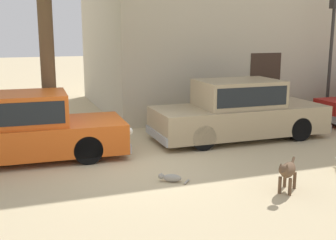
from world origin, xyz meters
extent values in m
plane|color=tan|center=(0.00, 0.00, 0.00)|extent=(80.00, 80.00, 0.00)
cube|color=#D15619|center=(-2.13, 1.32, 0.48)|extent=(4.53, 1.88, 0.66)
cube|color=#D15619|center=(-2.17, 1.33, 1.14)|extent=(2.11, 1.54, 0.67)
cube|color=black|center=(-2.17, 1.33, 1.15)|extent=(1.95, 1.56, 0.47)
cube|color=#999BA0|center=(0.08, 1.23, 0.26)|extent=(0.19, 1.66, 0.20)
sphere|color=silver|center=(0.14, 1.89, 0.63)|extent=(0.20, 0.20, 0.20)
sphere|color=silver|center=(0.08, 0.56, 0.63)|extent=(0.20, 0.20, 0.20)
cylinder|color=black|center=(-0.76, 2.01, 0.31)|extent=(0.63, 0.23, 0.62)
cylinder|color=black|center=(-0.82, 0.52, 0.31)|extent=(0.63, 0.23, 0.62)
cube|color=tan|center=(3.29, 1.40, 0.51)|extent=(4.55, 1.75, 0.71)
cube|color=tan|center=(3.25, 1.40, 1.20)|extent=(2.10, 1.48, 0.68)
cube|color=black|center=(3.25, 1.40, 1.21)|extent=(1.94, 1.51, 0.48)
cube|color=#999BA0|center=(5.54, 1.37, 0.26)|extent=(0.14, 1.67, 0.20)
cube|color=#999BA0|center=(1.04, 1.42, 0.26)|extent=(0.14, 1.67, 0.20)
sphere|color=silver|center=(5.58, 2.04, 0.67)|extent=(0.20, 0.20, 0.20)
sphere|color=silver|center=(5.56, 0.70, 0.67)|extent=(0.20, 0.20, 0.20)
cube|color=red|center=(1.05, 2.15, 0.68)|extent=(0.04, 0.18, 0.18)
cube|color=red|center=(1.04, 0.69, 0.68)|extent=(0.04, 0.18, 0.18)
cylinder|color=black|center=(4.66, 2.13, 0.31)|extent=(0.62, 0.21, 0.61)
cylinder|color=black|center=(4.64, 0.63, 0.31)|extent=(0.62, 0.21, 0.61)
cylinder|color=black|center=(1.94, 2.16, 0.31)|extent=(0.62, 0.21, 0.61)
cylinder|color=black|center=(1.92, 0.66, 0.31)|extent=(0.62, 0.21, 0.61)
cube|color=#999BA0|center=(6.44, 1.48, 0.26)|extent=(0.14, 1.74, 0.20)
cube|color=red|center=(6.44, 2.25, 0.61)|extent=(0.04, 0.18, 0.18)
cube|color=#BCB299|center=(7.36, 6.83, 3.71)|extent=(13.36, 6.74, 7.43)
cube|color=#38281E|center=(5.36, 3.44, 1.05)|extent=(1.10, 0.02, 2.10)
cylinder|color=brown|center=(2.14, -2.47, 0.15)|extent=(0.06, 0.06, 0.31)
cylinder|color=brown|center=(2.02, -2.34, 0.15)|extent=(0.06, 0.06, 0.31)
cylinder|color=brown|center=(2.42, -2.22, 0.15)|extent=(0.06, 0.06, 0.31)
cylinder|color=brown|center=(2.30, -2.09, 0.15)|extent=(0.06, 0.06, 0.31)
ellipsoid|color=brown|center=(2.22, -2.28, 0.39)|extent=(0.59, 0.56, 0.25)
sphere|color=brown|center=(1.96, -2.52, 0.49)|extent=(0.17, 0.17, 0.17)
cone|color=brown|center=(1.89, -2.58, 0.48)|extent=(0.13, 0.13, 0.09)
cone|color=brown|center=(1.99, -2.55, 0.57)|extent=(0.08, 0.08, 0.08)
cone|color=brown|center=(1.92, -2.48, 0.57)|extent=(0.08, 0.08, 0.08)
cylinder|color=brown|center=(2.49, -2.04, 0.45)|extent=(0.18, 0.17, 0.15)
ellipsoid|color=gray|center=(0.46, -1.14, 0.07)|extent=(0.38, 0.30, 0.15)
sphere|color=gray|center=(0.28, -1.04, 0.10)|extent=(0.11, 0.11, 0.11)
cone|color=gray|center=(0.27, -1.06, 0.14)|extent=(0.05, 0.05, 0.04)
cone|color=gray|center=(0.30, -1.01, 0.14)|extent=(0.05, 0.05, 0.04)
cylinder|color=gray|center=(0.69, -1.30, 0.02)|extent=(0.18, 0.19, 0.04)
cylinder|color=#2D2B28|center=(7.28, 2.76, 1.73)|extent=(0.10, 0.10, 3.46)
cube|color=#2D2B28|center=(7.28, 2.76, 3.60)|extent=(0.22, 0.22, 0.28)
sphere|color=silver|center=(7.28, 2.76, 3.60)|extent=(0.18, 0.18, 0.18)
cylinder|color=brown|center=(-1.41, 2.32, 2.02)|extent=(0.34, 0.34, 4.05)
camera|label=1|loc=(-2.26, -8.35, 2.80)|focal=46.02mm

